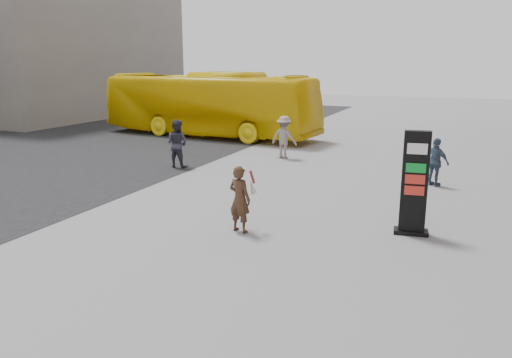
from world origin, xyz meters
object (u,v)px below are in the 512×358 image
at_px(bus, 208,104).
at_px(pedestrian_a, 177,144).
at_px(pedestrian_c, 436,162).
at_px(pedestrian_b, 284,137).
at_px(woman, 240,198).
at_px(info_pylon, 414,183).

relative_size(bus, pedestrian_a, 6.73).
bearing_deg(bus, pedestrian_c, -113.86).
relative_size(bus, pedestrian_b, 6.94).
relative_size(woman, bus, 0.13).
relative_size(bus, pedestrian_c, 7.80).
bearing_deg(pedestrian_a, bus, -69.59).
xyz_separation_m(woman, pedestrian_a, (-5.39, 5.95, 0.09)).
xyz_separation_m(info_pylon, pedestrian_c, (0.21, 5.20, -0.45)).
bearing_deg(pedestrian_a, woman, 133.08).
relative_size(info_pylon, bus, 0.20).
distance_m(pedestrian_a, pedestrian_b, 4.64).
bearing_deg(info_pylon, bus, 126.81).
xyz_separation_m(bus, pedestrian_b, (6.00, -4.51, -0.84)).
distance_m(pedestrian_a, pedestrian_c, 9.48).
bearing_deg(pedestrian_c, pedestrian_b, 6.80).
xyz_separation_m(bus, pedestrian_c, (12.24, -7.16, -0.94)).
bearing_deg(woman, pedestrian_b, -62.99).
relative_size(info_pylon, woman, 1.52).
bearing_deg(woman, info_pylon, -145.84).
distance_m(woman, pedestrian_c, 7.78).
distance_m(info_pylon, pedestrian_c, 5.23).
relative_size(info_pylon, pedestrian_b, 1.39).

